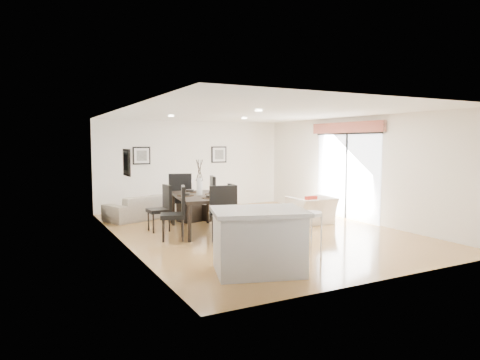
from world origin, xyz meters
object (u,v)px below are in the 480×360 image
dining_table (200,199)px  dining_chair_efar (218,198)px  side_table (189,210)px  dining_chair_foot (180,195)px  dining_chair_head (224,211)px  dining_chair_enear (237,206)px  armchair (312,210)px  dining_chair_wnear (177,210)px  dining_chair_wfar (162,205)px  kitchen_island (259,240)px  coffee_table (215,210)px  bar_stool (310,219)px  sofa (146,206)px

dining_table → dining_chair_efar: bearing=45.7°
side_table → dining_chair_foot: bearing=-170.2°
dining_table → dining_chair_head: (0.02, -1.25, -0.11)m
dining_chair_foot → dining_chair_enear: bearing=128.9°
dining_chair_head → armchair: bearing=26.6°
dining_chair_enear → dining_chair_efar: bearing=8.0°
dining_chair_wnear → side_table: dining_chair_wnear is taller
dining_chair_efar → dining_chair_foot: dining_chair_foot is taller
dining_chair_wfar → kitchen_island: (0.37, -3.79, -0.09)m
coffee_table → dining_chair_efar: bearing=-133.4°
dining_table → kitchen_island: size_ratio=1.27×
dining_chair_wnear → kitchen_island: size_ratio=0.67×
kitchen_island → bar_stool: bearing=17.4°
dining_chair_head → bar_stool: dining_chair_head is taller
dining_chair_wnear → coffee_table: size_ratio=1.06×
armchair → dining_chair_enear: bearing=3.1°
dining_chair_wnear → coffee_table: bearing=156.7°
armchair → dining_chair_head: dining_chair_head is taller
dining_chair_foot → bar_stool: bearing=114.2°
coffee_table → kitchen_island: bearing=-129.6°
armchair → dining_table: 2.92m
coffee_table → dining_table: bearing=-149.0°
sofa → dining_chair_enear: size_ratio=1.99×
sofa → dining_chair_wnear: 2.88m
sofa → bar_stool: bar_stool is taller
dining_chair_enear → side_table: (-0.49, 1.78, -0.31)m
armchair → dining_chair_enear: dining_chair_enear is taller
dining_chair_wnear → dining_chair_efar: bearing=145.1°
dining_chair_wfar → dining_chair_efar: bearing=89.3°
dining_chair_efar → dining_chair_foot: (-0.74, 0.71, 0.03)m
dining_chair_efar → bar_stool: 3.82m
dining_table → dining_chair_head: dining_chair_head is taller
coffee_table → bar_stool: (-0.40, -4.74, 0.54)m
dining_chair_efar → side_table: 0.97m
dining_chair_wnear → dining_chair_foot: (0.69, 1.78, 0.07)m
armchair → coffee_table: (-1.81, 1.86, -0.12)m
dining_chair_head → kitchen_island: (-0.36, -2.03, -0.14)m
dining_chair_enear → dining_chair_head: (-0.70, -0.76, 0.03)m
sofa → dining_chair_wnear: (-0.11, -2.86, 0.31)m
bar_stool → dining_chair_foot: bearing=98.5°
dining_table → coffee_table: 1.88m
dining_chair_wfar → kitchen_island: size_ratio=0.63×
dining_chair_efar → bar_stool: dining_chair_efar is taller
dining_chair_wfar → coffee_table: (1.76, 0.95, -0.38)m
coffee_table → armchair: bearing=-69.0°
sofa → dining_chair_foot: bearing=98.0°
dining_chair_head → coffee_table: size_ratio=1.08×
dining_table → side_table: size_ratio=3.48×
kitchen_island → sofa: bearing=110.1°
dining_chair_wfar → kitchen_island: bearing=4.0°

